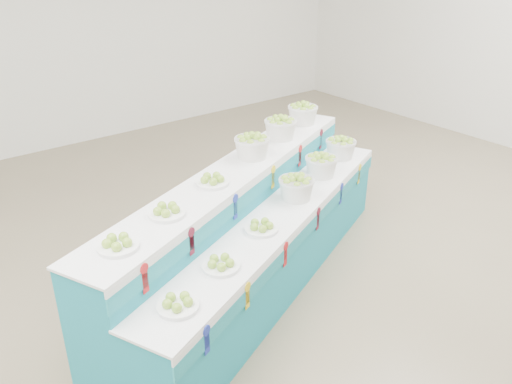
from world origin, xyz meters
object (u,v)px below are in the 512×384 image
plate_upper_mid (166,210)px  display_stand (256,229)px  basket_lower_left (296,187)px  basket_upper_right (303,113)px

plate_upper_mid → display_stand: bearing=9.4°
basket_lower_left → plate_upper_mid: (-1.31, -0.08, 0.23)m
basket_lower_left → plate_upper_mid: size_ratio=1.16×
display_stand → plate_upper_mid: plate_upper_mid is taller
basket_lower_left → plate_upper_mid: 1.33m
plate_upper_mid → basket_lower_left: bearing=3.4°
plate_upper_mid → basket_upper_right: 2.32m
display_stand → plate_upper_mid: 1.09m
basket_lower_left → display_stand: bearing=169.1°
basket_lower_left → basket_upper_right: bearing=45.0°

